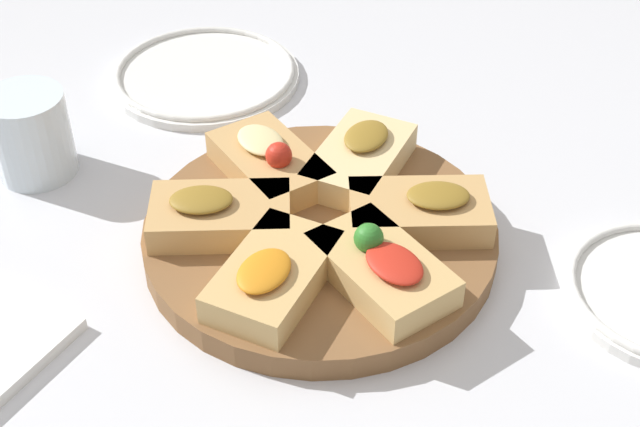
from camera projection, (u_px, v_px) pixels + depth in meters
The scene contains 10 objects.
ground_plane at pixel (320, 245), 0.84m from camera, with size 3.00×3.00×0.00m, color silver.
serving_board at pixel (320, 235), 0.84m from camera, with size 0.33×0.33×0.02m, color brown.
focaccia_slice_0 at pixel (273, 275), 0.75m from camera, with size 0.12×0.15×0.04m.
focaccia_slice_1 at pixel (382, 267), 0.76m from camera, with size 0.14×0.09×0.05m.
focaccia_slice_2 at pixel (421, 211), 0.82m from camera, with size 0.14×0.15×0.04m.
focaccia_slice_3 at pixel (360, 158), 0.88m from camera, with size 0.12×0.15×0.04m.
focaccia_slice_4 at pixel (269, 162), 0.88m from camera, with size 0.14×0.09×0.05m.
focaccia_slice_5 at pixel (219, 214), 0.82m from camera, with size 0.14×0.15×0.04m.
plate_left at pixel (205, 74), 1.07m from camera, with size 0.23×0.23×0.02m.
water_glass at pixel (31, 134), 0.91m from camera, with size 0.08×0.08×0.09m, color silver.
Camera 1 is at (0.46, -0.43, 0.56)m, focal length 50.00 mm.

